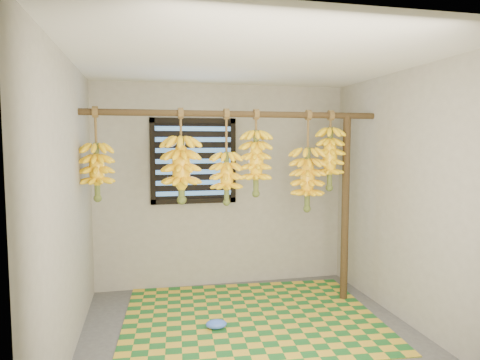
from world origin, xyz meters
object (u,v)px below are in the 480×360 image
object	(u,v)px
support_post	(345,209)
woven_mat	(251,317)
banana_bunch_a	(97,171)
banana_bunch_d	(256,163)
banana_bunch_b	(181,169)
plastic_bag	(216,324)
banana_bunch_f	(330,159)
banana_bunch_c	(226,178)
banana_bunch_e	(307,179)

from	to	relation	value
support_post	woven_mat	size ratio (longest dim) A/B	0.82
woven_mat	banana_bunch_a	xyz separation A→B (m)	(-1.43, 0.27, 1.44)
banana_bunch_d	banana_bunch_b	bearing A→B (deg)	180.00
plastic_bag	banana_bunch_f	bearing A→B (deg)	19.52
banana_bunch_c	banana_bunch_d	world-z (taller)	same
support_post	banana_bunch_a	xyz separation A→B (m)	(-2.55, -0.00, 0.44)
plastic_bag	banana_bunch_e	distance (m)	1.72
woven_mat	banana_bunch_a	world-z (taller)	banana_bunch_a
plastic_bag	support_post	bearing A→B (deg)	17.20
plastic_bag	banana_bunch_c	size ratio (longest dim) A/B	0.21
woven_mat	banana_bunch_f	size ratio (longest dim) A/B	2.93
banana_bunch_b	banana_bunch_d	bearing A→B (deg)	0.00
banana_bunch_b	plastic_bag	bearing A→B (deg)	-60.15
support_post	banana_bunch_b	xyz separation A→B (m)	(-1.76, 0.00, 0.45)
support_post	banana_bunch_d	bearing A→B (deg)	180.00
banana_bunch_b	banana_bunch_e	bearing A→B (deg)	0.00
plastic_bag	banana_bunch_b	world-z (taller)	banana_bunch_b
support_post	banana_bunch_a	world-z (taller)	banana_bunch_a
banana_bunch_d	banana_bunch_f	size ratio (longest dim) A/B	1.05
banana_bunch_d	woven_mat	bearing A→B (deg)	-113.76
support_post	banana_bunch_b	bearing A→B (deg)	180.00
banana_bunch_b	banana_bunch_d	xyz separation A→B (m)	(0.76, 0.00, 0.06)
support_post	banana_bunch_c	bearing A→B (deg)	180.00
plastic_bag	banana_bunch_d	world-z (taller)	banana_bunch_d
banana_bunch_b	banana_bunch_c	size ratio (longest dim) A/B	0.96
banana_bunch_f	banana_bunch_a	bearing A→B (deg)	-180.00
banana_bunch_e	banana_bunch_f	bearing A→B (deg)	0.00
banana_bunch_b	banana_bunch_a	bearing A→B (deg)	-180.00
banana_bunch_b	banana_bunch_c	world-z (taller)	same
support_post	woven_mat	xyz separation A→B (m)	(-1.12, -0.27, -0.99)
woven_mat	banana_bunch_c	xyz separation A→B (m)	(-0.19, 0.27, 1.36)
banana_bunch_b	banana_bunch_c	bearing A→B (deg)	0.00
woven_mat	banana_bunch_e	bearing A→B (deg)	21.53
plastic_bag	banana_bunch_e	world-z (taller)	banana_bunch_e
plastic_bag	banana_bunch_d	bearing A→B (deg)	43.14
plastic_bag	banana_bunch_d	xyz separation A→B (m)	(0.49, 0.46, 1.46)
support_post	banana_bunch_f	xyz separation A→B (m)	(-0.19, 0.00, 0.55)
banana_bunch_d	banana_bunch_f	xyz separation A→B (m)	(0.81, 0.00, 0.04)
banana_bunch_a	banana_bunch_e	distance (m)	2.11
banana_bunch_c	banana_bunch_f	size ratio (longest dim) A/B	1.15
support_post	banana_bunch_e	xyz separation A→B (m)	(-0.44, 0.00, 0.33)
support_post	banana_bunch_f	bearing A→B (deg)	180.00
banana_bunch_c	banana_bunch_f	world-z (taller)	same
banana_bunch_c	banana_bunch_d	bearing A→B (deg)	0.00
plastic_bag	banana_bunch_a	size ratio (longest dim) A/B	0.22
banana_bunch_a	banana_bunch_c	bearing A→B (deg)	0.00
woven_mat	banana_bunch_f	xyz separation A→B (m)	(0.93, 0.27, 1.54)
banana_bunch_e	banana_bunch_b	bearing A→B (deg)	-180.00
support_post	woven_mat	distance (m)	1.52
woven_mat	banana_bunch_c	size ratio (longest dim) A/B	2.55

